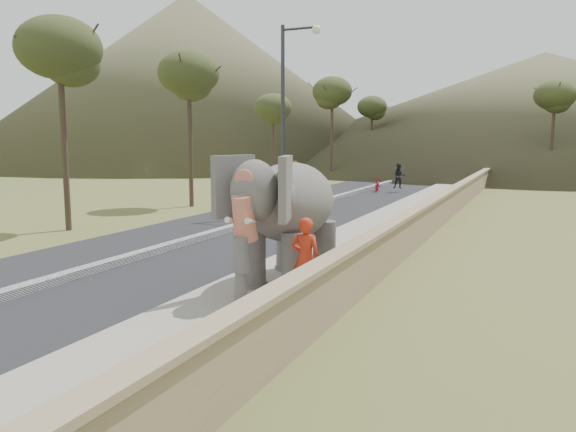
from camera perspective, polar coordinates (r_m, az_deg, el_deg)
The scene contains 12 objects.
ground at distance 10.91m, azimuth -4.77°, elevation -9.99°, with size 160.00×160.00×0.00m, color olive.
road at distance 21.81m, azimuth -3.63°, elevation -0.88°, with size 7.00×120.00×0.03m, color black.
median at distance 21.80m, azimuth -3.63°, elevation -0.64°, with size 0.35×120.00×0.22m, color black.
walkway at distance 20.00m, azimuth 9.16°, elevation -1.60°, with size 3.00×120.00×0.15m, color #9E9687.
parapet at distance 19.58m, azimuth 13.86°, elevation -0.53°, with size 0.30×120.00×1.10m, color tan.
lamppost at distance 24.04m, azimuth 0.16°, elevation 11.56°, with size 1.76×0.36×8.00m.
signboard at distance 23.62m, azimuth 0.19°, elevation 3.78°, with size 0.60×0.08×2.40m.
hill_left at distance 77.57m, azimuth -10.05°, elevation 13.47°, with size 60.00×60.00×22.00m, color brown.
hill_far at distance 79.16m, azimuth 24.40°, elevation 9.88°, with size 80.00×80.00×14.00m, color brown.
elephant_and_man at distance 12.57m, azimuth 0.28°, elevation -0.33°, with size 2.25×3.90×2.81m.
motorcyclist at distance 35.47m, azimuth 9.98°, elevation 3.52°, with size 2.24×1.82×1.81m.
trees at distance 38.25m, azimuth 22.15°, elevation 8.05°, with size 47.86×43.35×8.57m.
Camera 1 is at (5.03, -9.08, 3.35)m, focal length 35.00 mm.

